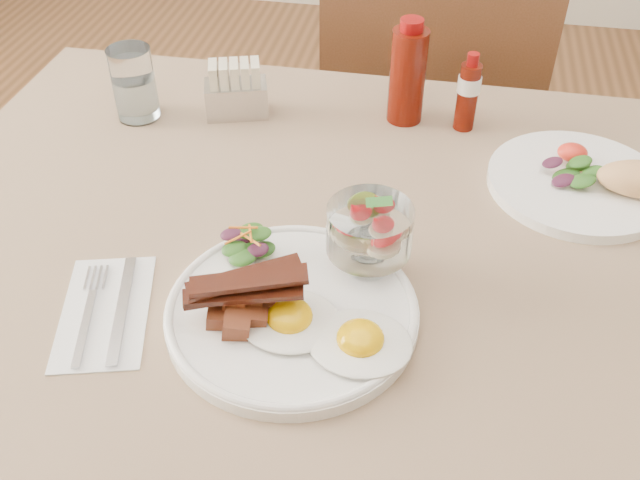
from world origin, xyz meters
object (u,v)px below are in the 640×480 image
at_px(chair_far, 427,127).
at_px(main_plate, 292,312).
at_px(water_glass, 135,88).
at_px(table, 399,299).
at_px(fruit_cup, 370,230).
at_px(second_plate, 593,181).
at_px(ketchup_bottle, 408,74).
at_px(sugar_caddy, 236,92).
at_px(hot_sauce_bottle, 468,93).

bearing_deg(chair_far, main_plate, -97.85).
bearing_deg(water_glass, table, -28.28).
height_order(fruit_cup, second_plate, fruit_cup).
relative_size(ketchup_bottle, sugar_caddy, 1.52).
distance_m(table, second_plate, 0.31).
xyz_separation_m(second_plate, ketchup_bottle, (-0.27, 0.14, 0.06)).
bearing_deg(chair_far, water_glass, -135.86).
distance_m(table, sugar_caddy, 0.42).
bearing_deg(water_glass, ketchup_bottle, 9.84).
relative_size(main_plate, hot_sauce_bottle, 2.30).
distance_m(chair_far, sugar_caddy, 0.55).
height_order(table, water_glass, water_glass).
height_order(main_plate, sugar_caddy, sugar_caddy).
xyz_separation_m(chair_far, second_plate, (0.24, -0.49, 0.24)).
relative_size(chair_far, main_plate, 3.32).
bearing_deg(ketchup_bottle, main_plate, -100.04).
bearing_deg(water_glass, fruit_cup, -36.13).
xyz_separation_m(main_plate, hot_sauce_bottle, (0.17, 0.44, 0.05)).
height_order(chair_far, fruit_cup, chair_far).
distance_m(chair_far, hot_sauce_bottle, 0.47).
bearing_deg(hot_sauce_bottle, sugar_caddy, -175.62).
distance_m(ketchup_bottle, sugar_caddy, 0.26).
relative_size(chair_far, sugar_caddy, 8.72).
relative_size(sugar_caddy, water_glass, 0.95).
distance_m(sugar_caddy, water_glass, 0.15).
bearing_deg(ketchup_bottle, hot_sauce_bottle, -5.29).
distance_m(table, water_glass, 0.52).
xyz_separation_m(chair_far, hot_sauce_bottle, (0.06, -0.36, 0.29)).
xyz_separation_m(main_plate, ketchup_bottle, (0.08, 0.45, 0.07)).
bearing_deg(sugar_caddy, main_plate, -83.65).
height_order(fruit_cup, sugar_caddy, fruit_cup).
height_order(chair_far, main_plate, chair_far).
relative_size(ketchup_bottle, hot_sauce_bottle, 1.33).
bearing_deg(table, sugar_caddy, 136.86).
distance_m(table, fruit_cup, 0.17).
xyz_separation_m(fruit_cup, water_glass, (-0.40, 0.29, -0.02)).
bearing_deg(table, water_glass, 151.72).
bearing_deg(sugar_caddy, water_glass, 176.08).
bearing_deg(table, main_plate, -128.59).
bearing_deg(fruit_cup, chair_far, 86.95).
xyz_separation_m(second_plate, sugar_caddy, (-0.53, 0.10, 0.02)).
bearing_deg(fruit_cup, ketchup_bottle, 88.94).
height_order(hot_sauce_bottle, sugar_caddy, hot_sauce_bottle).
height_order(main_plate, fruit_cup, fruit_cup).
xyz_separation_m(chair_far, water_glass, (-0.44, -0.43, 0.28)).
relative_size(main_plate, sugar_caddy, 2.63).
distance_m(second_plate, hot_sauce_bottle, 0.22).
bearing_deg(ketchup_bottle, fruit_cup, -91.06).
relative_size(second_plate, hot_sauce_bottle, 2.14).
height_order(fruit_cup, hot_sauce_bottle, hot_sauce_bottle).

